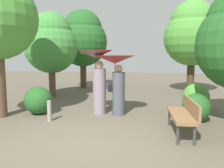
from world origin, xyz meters
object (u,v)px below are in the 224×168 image
person_left (97,71)px  person_right (116,71)px  tree_mid_left (51,43)px  tree_far_back (83,38)px  park_bench (184,113)px  path_marker_post (49,111)px  tree_near_right (192,33)px

person_left → person_right: (0.61, -0.02, -0.02)m
tree_mid_left → tree_far_back: 3.08m
park_bench → tree_mid_left: (-5.24, 4.07, 1.89)m
person_right → path_marker_post: size_ratio=3.15×
person_left → tree_near_right: tree_near_right is taller
person_left → tree_far_back: (-2.28, 5.59, 1.42)m
tree_near_right → path_marker_post: tree_near_right is taller
park_bench → tree_near_right: size_ratio=0.34×
tree_near_right → tree_mid_left: size_ratio=1.21×
person_right → tree_far_back: bearing=19.0°
tree_far_back → person_left: bearing=-67.8°
person_right → tree_mid_left: bearing=44.1°
person_right → path_marker_post: person_right is taller
tree_mid_left → person_right: bearing=-37.6°
person_left → path_marker_post: 1.89m
tree_mid_left → tree_near_right: bearing=21.3°
person_right → tree_near_right: bearing=-38.0°
person_left → tree_mid_left: (-2.75, 2.57, 1.03)m
person_right → tree_near_right: size_ratio=0.41×
person_left → person_right: size_ratio=1.09×
tree_mid_left → path_marker_post: tree_mid_left is taller
tree_far_back → person_right: bearing=-62.7°
park_bench → tree_mid_left: tree_mid_left is taller
park_bench → tree_near_right: bearing=166.7°
park_bench → tree_mid_left: bearing=-132.6°
path_marker_post → person_right: bearing=31.3°
tree_mid_left → path_marker_post: size_ratio=6.35×
park_bench → path_marker_post: bearing=-101.4°
tree_mid_left → path_marker_post: 4.51m
park_bench → tree_mid_left: 6.89m
person_right → tree_far_back: (-2.89, 5.60, 1.44)m
tree_far_back → path_marker_post: tree_far_back is taller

